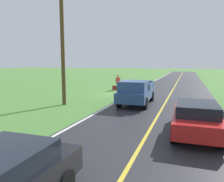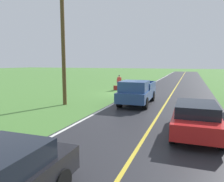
{
  "view_description": "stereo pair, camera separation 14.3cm",
  "coord_description": "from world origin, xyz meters",
  "px_view_note": "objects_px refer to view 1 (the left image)",
  "views": [
    {
      "loc": [
        -6.08,
        20.5,
        3.07
      ],
      "look_at": [
        -1.94,
        8.91,
        1.44
      ],
      "focal_mm": 33.95,
      "sensor_mm": 36.0,
      "label": 1
    },
    {
      "loc": [
        -6.21,
        20.45,
        3.07
      ],
      "look_at": [
        -1.94,
        8.91,
        1.44
      ],
      "focal_mm": 33.95,
      "sensor_mm": 36.0,
      "label": 2
    }
  ],
  "objects_px": {
    "pickup_truck_passing": "(136,92)",
    "utility_pole_roadside": "(63,52)",
    "sedan_mid_oncoming": "(196,117)",
    "hitchhiker_walking": "(118,82)",
    "suitcase_carried": "(114,88)"
  },
  "relations": [
    {
      "from": "hitchhiker_walking",
      "to": "sedan_mid_oncoming",
      "type": "height_order",
      "value": "hitchhiker_walking"
    },
    {
      "from": "hitchhiker_walking",
      "to": "utility_pole_roadside",
      "type": "distance_m",
      "value": 9.94
    },
    {
      "from": "hitchhiker_walking",
      "to": "sedan_mid_oncoming",
      "type": "xyz_separation_m",
      "value": [
        -7.84,
        13.23,
        -0.23
      ]
    },
    {
      "from": "sedan_mid_oncoming",
      "to": "utility_pole_roadside",
      "type": "relative_size",
      "value": 0.57
    },
    {
      "from": "hitchhiker_walking",
      "to": "sedan_mid_oncoming",
      "type": "bearing_deg",
      "value": 120.66
    },
    {
      "from": "sedan_mid_oncoming",
      "to": "utility_pole_roadside",
      "type": "height_order",
      "value": "utility_pole_roadside"
    },
    {
      "from": "suitcase_carried",
      "to": "sedan_mid_oncoming",
      "type": "distance_m",
      "value": 15.55
    },
    {
      "from": "pickup_truck_passing",
      "to": "sedan_mid_oncoming",
      "type": "height_order",
      "value": "pickup_truck_passing"
    },
    {
      "from": "pickup_truck_passing",
      "to": "utility_pole_roadside",
      "type": "distance_m",
      "value": 6.09
    },
    {
      "from": "hitchhiker_walking",
      "to": "pickup_truck_passing",
      "type": "relative_size",
      "value": 0.32
    },
    {
      "from": "sedan_mid_oncoming",
      "to": "utility_pole_roadside",
      "type": "bearing_deg",
      "value": -22.82
    },
    {
      "from": "sedan_mid_oncoming",
      "to": "suitcase_carried",
      "type": "bearing_deg",
      "value": -57.88
    },
    {
      "from": "pickup_truck_passing",
      "to": "sedan_mid_oncoming",
      "type": "relative_size",
      "value": 1.23
    },
    {
      "from": "sedan_mid_oncoming",
      "to": "hitchhiker_walking",
      "type": "bearing_deg",
      "value": -59.34
    },
    {
      "from": "hitchhiker_walking",
      "to": "suitcase_carried",
      "type": "xyz_separation_m",
      "value": [
        0.42,
        0.07,
        -0.73
      ]
    }
  ]
}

